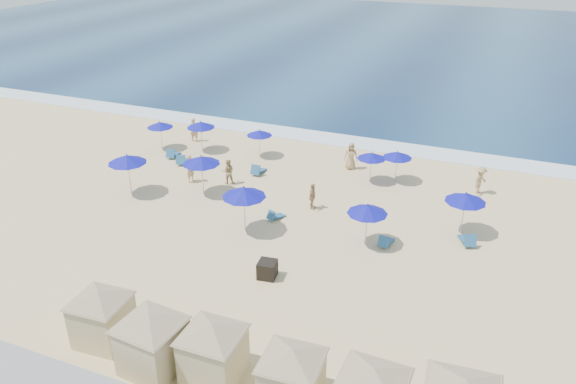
% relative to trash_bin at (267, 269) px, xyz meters
% --- Properties ---
extents(ground, '(160.00, 160.00, 0.00)m').
position_rel_trash_bin_xyz_m(ground, '(-1.41, 2.98, -0.41)').
color(ground, beige).
rests_on(ground, ground).
extents(ocean, '(160.00, 80.00, 0.06)m').
position_rel_trash_bin_xyz_m(ocean, '(-1.41, 57.98, -0.38)').
color(ocean, '#0E274D').
rests_on(ocean, ground).
extents(surf_line, '(160.00, 2.50, 0.08)m').
position_rel_trash_bin_xyz_m(surf_line, '(-1.41, 18.48, -0.37)').
color(surf_line, white).
rests_on(surf_line, ground).
extents(trash_bin, '(0.93, 0.93, 0.83)m').
position_rel_trash_bin_xyz_m(trash_bin, '(0.00, 0.00, 0.00)').
color(trash_bin, black).
rests_on(trash_bin, ground).
extents(cabana_0, '(4.15, 4.15, 2.60)m').
position_rel_trash_bin_xyz_m(cabana_0, '(-4.14, -6.43, 1.08)').
color(cabana_0, '#CBBA8B').
rests_on(cabana_0, ground).
extents(cabana_1, '(4.40, 4.40, 2.77)m').
position_rel_trash_bin_xyz_m(cabana_1, '(-1.43, -6.98, 1.17)').
color(cabana_1, '#CBBA8B').
rests_on(cabana_1, ground).
extents(cabana_2, '(4.26, 4.26, 2.67)m').
position_rel_trash_bin_xyz_m(cabana_2, '(0.85, -6.54, 1.12)').
color(cabana_2, '#CBBA8B').
rests_on(cabana_2, ground).
extents(cabana_3, '(4.14, 4.14, 2.60)m').
position_rel_trash_bin_xyz_m(cabana_3, '(3.91, -6.59, 1.08)').
color(cabana_3, '#CBBA8B').
rests_on(cabana_3, ground).
extents(umbrella_0, '(1.88, 1.88, 2.14)m').
position_rel_trash_bin_xyz_m(umbrella_0, '(-13.82, 11.96, 1.44)').
color(umbrella_0, '#A5A8AD').
rests_on(umbrella_0, ground).
extents(umbrella_1, '(2.31, 2.31, 2.63)m').
position_rel_trash_bin_xyz_m(umbrella_1, '(-11.33, 4.93, 1.87)').
color(umbrella_1, '#A5A8AD').
rests_on(umbrella_1, ground).
extents(umbrella_2, '(2.01, 2.01, 2.29)m').
position_rel_trash_bin_xyz_m(umbrella_2, '(-10.91, 12.74, 1.57)').
color(umbrella_2, '#A5A8AD').
rests_on(umbrella_2, ground).
extents(umbrella_3, '(2.26, 2.26, 2.57)m').
position_rel_trash_bin_xyz_m(umbrella_3, '(-7.24, 6.59, 1.81)').
color(umbrella_3, '#A5A8AD').
rests_on(umbrella_3, ground).
extents(umbrella_4, '(1.79, 1.79, 2.04)m').
position_rel_trash_bin_xyz_m(umbrella_4, '(-6.61, 13.34, 1.35)').
color(umbrella_4, '#A5A8AD').
rests_on(umbrella_4, ground).
extents(umbrella_5, '(2.34, 2.34, 2.66)m').
position_rel_trash_bin_xyz_m(umbrella_5, '(-2.87, 3.48, 1.89)').
color(umbrella_5, '#A5A8AD').
rests_on(umbrella_5, ground).
extents(umbrella_6, '(1.83, 1.83, 2.08)m').
position_rel_trash_bin_xyz_m(umbrella_6, '(1.69, 12.13, 1.39)').
color(umbrella_6, '#A5A8AD').
rests_on(umbrella_6, ground).
extents(umbrella_7, '(2.07, 2.07, 2.36)m').
position_rel_trash_bin_xyz_m(umbrella_7, '(3.46, 4.56, 1.63)').
color(umbrella_7, '#A5A8AD').
rests_on(umbrella_7, ground).
extents(umbrella_8, '(1.86, 1.86, 2.12)m').
position_rel_trash_bin_xyz_m(umbrella_8, '(3.16, 12.82, 1.42)').
color(umbrella_8, '#A5A8AD').
rests_on(umbrella_8, ground).
extents(umbrella_9, '(2.14, 2.14, 2.44)m').
position_rel_trash_bin_xyz_m(umbrella_9, '(7.85, 7.64, 1.70)').
color(umbrella_9, '#A5A8AD').
rests_on(umbrella_9, ground).
extents(beach_chair_0, '(0.85, 1.45, 0.75)m').
position_rel_trash_bin_xyz_m(beach_chair_0, '(-12.21, 10.86, -0.15)').
color(beach_chair_0, '#245684').
rests_on(beach_chair_0, ground).
extents(beach_chair_1, '(0.98, 1.51, 0.77)m').
position_rel_trash_bin_xyz_m(beach_chair_1, '(-10.96, 10.13, -0.15)').
color(beach_chair_1, '#245684').
rests_on(beach_chair_1, ground).
extents(beach_chair_2, '(0.65, 1.40, 0.77)m').
position_rel_trash_bin_xyz_m(beach_chair_2, '(-5.46, 10.55, -0.15)').
color(beach_chair_2, '#245684').
rests_on(beach_chair_2, ground).
extents(beach_chair_3, '(0.88, 1.23, 0.62)m').
position_rel_trash_bin_xyz_m(beach_chair_3, '(-1.93, 5.29, -0.20)').
color(beach_chair_3, '#245684').
rests_on(beach_chair_3, ground).
extents(beach_chair_4, '(0.67, 1.30, 0.69)m').
position_rel_trash_bin_xyz_m(beach_chair_4, '(4.43, 4.88, -0.17)').
color(beach_chair_4, '#245684').
rests_on(beach_chair_4, ground).
extents(beach_chair_5, '(1.08, 1.51, 0.76)m').
position_rel_trash_bin_xyz_m(beach_chair_5, '(8.31, 6.61, -0.15)').
color(beach_chair_5, '#245684').
rests_on(beach_chair_5, ground).
extents(beachgoer_0, '(0.49, 0.70, 1.82)m').
position_rel_trash_bin_xyz_m(beachgoer_0, '(-8.85, 7.83, 0.50)').
color(beachgoer_0, tan).
rests_on(beachgoer_0, ground).
extents(beachgoer_1, '(0.97, 0.88, 1.62)m').
position_rel_trash_bin_xyz_m(beachgoer_1, '(-6.54, 8.51, 0.39)').
color(beachgoer_1, tan).
rests_on(beachgoer_1, ground).
extents(beachgoer_2, '(0.42, 0.94, 1.57)m').
position_rel_trash_bin_xyz_m(beachgoer_2, '(-0.45, 7.29, 0.37)').
color(beachgoer_2, tan).
rests_on(beachgoer_2, ground).
extents(beachgoer_3, '(1.06, 1.30, 1.75)m').
position_rel_trash_bin_xyz_m(beachgoer_3, '(8.26, 13.04, 0.46)').
color(beachgoer_3, tan).
rests_on(beachgoer_3, ground).
extents(beachgoer_4, '(1.06, 0.87, 1.86)m').
position_rel_trash_bin_xyz_m(beachgoer_4, '(-0.08, 13.68, 0.51)').
color(beachgoer_4, tan).
rests_on(beachgoer_4, ground).
extents(beachgoer_5, '(0.74, 0.57, 1.81)m').
position_rel_trash_bin_xyz_m(beachgoer_5, '(-12.45, 14.23, 0.49)').
color(beachgoer_5, tan).
rests_on(beachgoer_5, ground).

